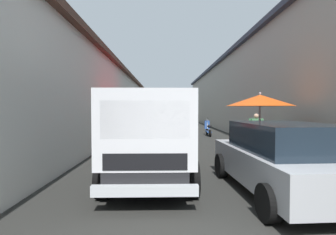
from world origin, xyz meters
TOP-DOWN VIEW (x-y plane):
  - ground at (13.50, 0.00)m, footprint 90.00×90.00m
  - building_left_whitewash at (15.75, 7.14)m, footprint 49.80×7.50m
  - building_right_concrete at (15.75, -7.14)m, footprint 49.80×7.50m
  - fruit_stall_far_left at (12.96, 2.17)m, footprint 2.63×2.63m
  - fruit_stall_near_left at (10.67, 2.22)m, footprint 2.54×2.54m
  - fruit_stall_near_right at (6.91, -2.03)m, footprint 2.11×2.11m
  - hatchback_car at (3.88, -1.43)m, footprint 3.99×2.09m
  - delivery_truck at (4.37, 1.27)m, footprint 4.93×1.99m
  - vendor_by_crates at (7.64, 1.07)m, footprint 0.49×0.44m
  - vendor_in_shade at (9.70, -2.96)m, footprint 0.21×0.62m
  - parked_scooter at (15.40, -1.91)m, footprint 1.69×0.32m

SIDE VIEW (x-z plane):
  - ground at x=13.50m, z-range 0.00..0.00m
  - parked_scooter at x=15.40m, z-range -0.12..1.02m
  - hatchback_car at x=3.88m, z-range 0.01..1.46m
  - vendor_by_crates at x=7.64m, z-range 0.11..1.63m
  - vendor_in_shade at x=9.70m, z-range 0.11..1.64m
  - delivery_truck at x=4.37m, z-range 0.00..2.08m
  - fruit_stall_near_right at x=6.91m, z-range 0.49..2.75m
  - fruit_stall_near_left at x=10.67m, z-range 0.57..2.81m
  - fruit_stall_far_left at x=12.96m, z-range 0.65..2.90m
  - building_left_whitewash at x=15.75m, z-range 0.01..4.45m
  - building_right_concrete at x=15.75m, z-range 0.01..5.74m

